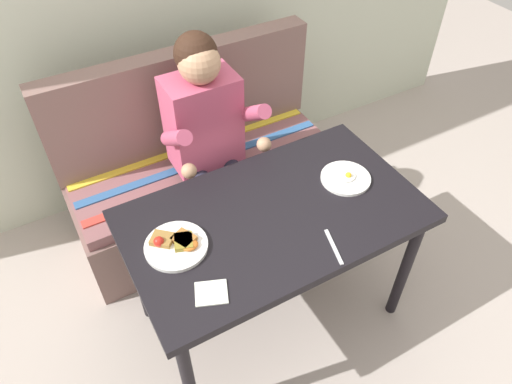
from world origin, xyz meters
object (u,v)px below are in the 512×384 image
(person, at_px, (210,133))
(plate_eggs, at_px, (346,178))
(table, at_px, (274,227))
(fork, at_px, (334,247))
(plate_breakfast, at_px, (176,244))
(couch, at_px, (202,174))
(napkin, at_px, (211,293))

(person, xyz_separation_m, plate_eggs, (0.38, -0.57, -0.00))
(table, bearing_deg, fork, -67.84)
(plate_breakfast, bearing_deg, couch, 60.90)
(couch, xyz_separation_m, plate_eggs, (0.37, -0.74, 0.41))
(plate_eggs, xyz_separation_m, napkin, (-0.75, -0.24, -0.01))
(napkin, bearing_deg, fork, -4.74)
(couch, height_order, napkin, couch)
(couch, bearing_deg, table, -90.00)
(table, bearing_deg, napkin, -150.33)
(table, height_order, couch, couch)
(plate_eggs, bearing_deg, couch, 116.39)
(napkin, bearing_deg, plate_breakfast, 95.88)
(table, relative_size, person, 0.99)
(table, distance_m, napkin, 0.45)
(plate_breakfast, bearing_deg, fork, -29.43)
(plate_breakfast, relative_size, fork, 1.40)
(couch, height_order, fork, couch)
(plate_eggs, distance_m, napkin, 0.79)
(table, height_order, fork, fork)
(plate_eggs, bearing_deg, plate_breakfast, 179.21)
(plate_eggs, distance_m, fork, 0.38)
(napkin, height_order, fork, napkin)
(table, height_order, napkin, napkin)
(plate_breakfast, xyz_separation_m, plate_eggs, (0.78, -0.01, -0.01))
(table, distance_m, person, 0.60)
(plate_breakfast, distance_m, napkin, 0.25)
(plate_breakfast, bearing_deg, napkin, -84.12)
(table, bearing_deg, plate_breakfast, 175.62)
(table, height_order, person, person)
(couch, xyz_separation_m, napkin, (-0.38, -0.98, 0.40))
(table, height_order, plate_eggs, plate_eggs)
(couch, relative_size, plate_breakfast, 6.04)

